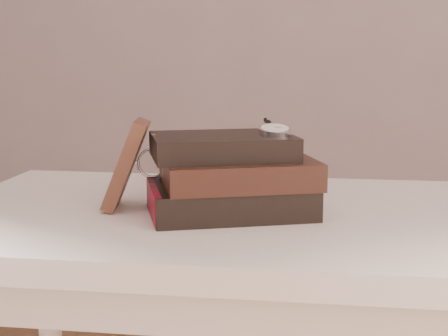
# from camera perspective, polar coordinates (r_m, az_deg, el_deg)

# --- Properties ---
(table) EXTENTS (1.00, 0.60, 0.75)m
(table) POSITION_cam_1_polar(r_m,az_deg,el_deg) (1.14, 1.17, -8.11)
(table) COLOR silver
(table) RESTS_ON ground
(book_stack) EXTENTS (0.31, 0.25, 0.13)m
(book_stack) POSITION_cam_1_polar(r_m,az_deg,el_deg) (1.07, 0.61, -0.80)
(book_stack) COLOR black
(book_stack) RESTS_ON table
(journal) EXTENTS (0.09, 0.11, 0.15)m
(journal) POSITION_cam_1_polar(r_m,az_deg,el_deg) (1.12, -8.40, 0.34)
(journal) COLOR #3E2017
(journal) RESTS_ON table
(pocket_watch) EXTENTS (0.07, 0.16, 0.02)m
(pocket_watch) POSITION_cam_1_polar(r_m,az_deg,el_deg) (1.07, 4.35, 3.31)
(pocket_watch) COLOR silver
(pocket_watch) RESTS_ON book_stack
(eyeglasses) EXTENTS (0.14, 0.15, 0.05)m
(eyeglasses) POSITION_cam_1_polar(r_m,az_deg,el_deg) (1.14, -4.81, 0.50)
(eyeglasses) COLOR silver
(eyeglasses) RESTS_ON book_stack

